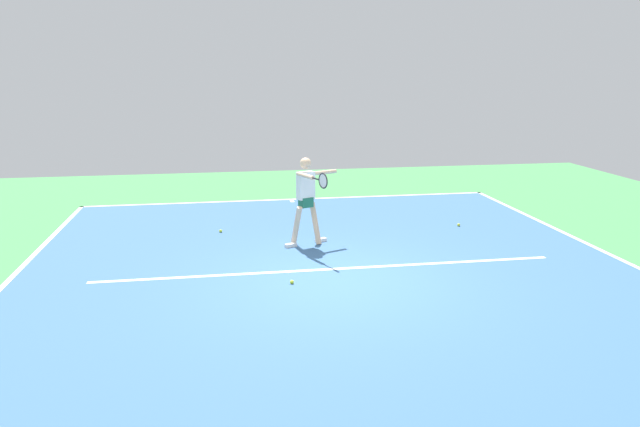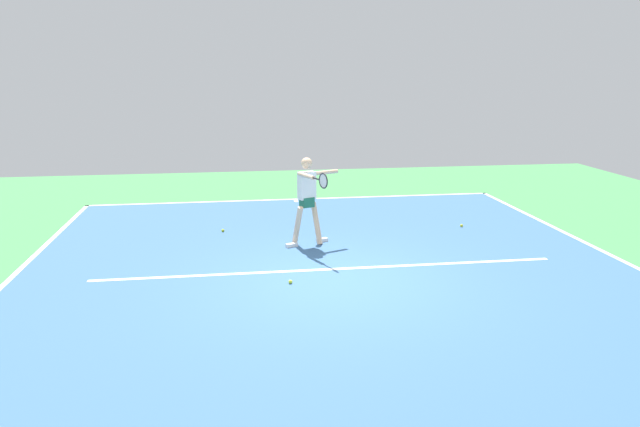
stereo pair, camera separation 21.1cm
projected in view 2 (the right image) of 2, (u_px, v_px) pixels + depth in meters
name	position (u px, v px, depth m)	size (l,w,h in m)	color
ground_plane	(336.00, 281.00, 9.86)	(22.33, 22.33, 0.00)	#428E4C
court_surface	(336.00, 281.00, 9.86)	(10.95, 13.00, 0.00)	#38608E
court_line_baseline_near	(295.00, 199.00, 16.06)	(10.95, 0.10, 0.01)	white
court_line_sideline_left	(632.00, 266.00, 10.63)	(0.10, 13.00, 0.01)	white
court_line_service	(330.00, 269.00, 10.43)	(8.21, 0.10, 0.01)	white
court_line_centre_mark	(296.00, 201.00, 15.87)	(0.10, 0.30, 0.01)	white
tennis_player	(308.00, 195.00, 11.67)	(1.13, 1.35, 1.78)	beige
tennis_ball_by_baseline	(462.00, 226.00, 13.23)	(0.07, 0.07, 0.07)	yellow
tennis_ball_near_service_line	(290.00, 282.00, 9.73)	(0.07, 0.07, 0.07)	#CCE033
tennis_ball_far_corner	(223.00, 230.00, 12.83)	(0.07, 0.07, 0.07)	#CCE033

